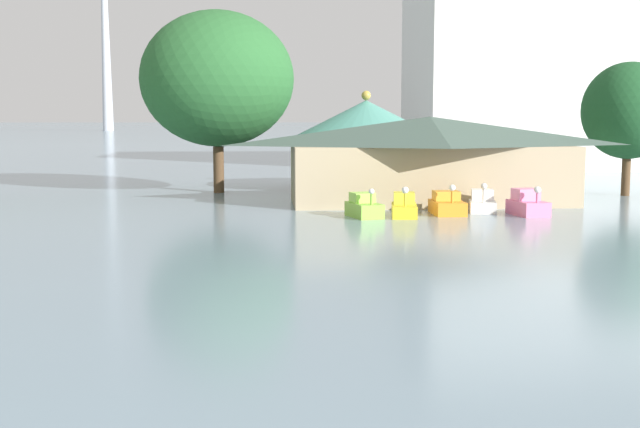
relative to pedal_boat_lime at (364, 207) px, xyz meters
name	(u,v)px	position (x,y,z in m)	size (l,w,h in m)	color
pedal_boat_lime	(364,207)	(0.00, 0.00, 0.00)	(1.91, 2.74, 1.62)	#8CCC3F
pedal_boat_yellow	(404,207)	(2.21, 0.20, -0.02)	(1.71, 3.04, 1.71)	yellow
pedal_boat_orange	(447,205)	(4.74, 0.93, -0.01)	(1.63, 2.61, 1.73)	orange
pedal_boat_white	(482,203)	(6.96, 1.85, -0.02)	(1.85, 2.49, 1.72)	white
pedal_boat_pink	(528,205)	(9.03, 0.25, 0.05)	(1.84, 2.65, 1.66)	pink
boathouse	(429,158)	(4.95, 6.84, 2.29)	(18.31, 8.29, 5.37)	tan
green_roof_pavilion	(366,138)	(2.29, 17.03, 3.29)	(12.07, 12.07, 7.29)	brown
shoreline_tree_mid	(217,79)	(-8.51, 14.82, 7.46)	(10.76, 10.76, 12.73)	brown
shoreline_tree_right	(629,111)	(19.33, 10.51, 5.23)	(6.24, 6.24, 9.04)	brown
background_building_block	(587,63)	(29.47, 42.34, 10.62)	(37.93, 18.01, 22.26)	silver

